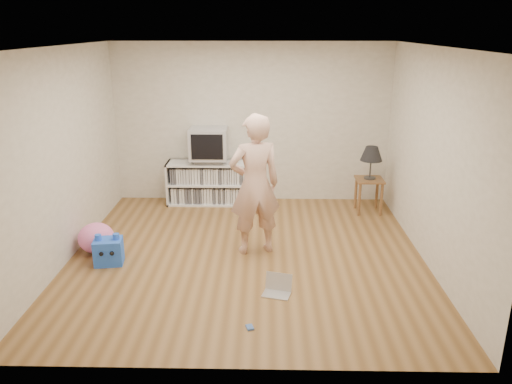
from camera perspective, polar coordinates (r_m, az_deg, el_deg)
The scene contains 13 objects.
ground at distance 6.50m, azimuth -1.05°, elevation -7.27°, with size 4.50×4.50×0.00m, color brown.
walls at distance 6.05m, azimuth -1.13°, elevation 3.90°, with size 4.52×4.52×2.60m.
ceiling at distance 5.86m, azimuth -1.21°, elevation 16.29°, with size 4.50×4.50×0.01m, color white.
media_unit at distance 8.32m, azimuth -5.26°, elevation 1.09°, with size 1.40×0.45×0.70m.
dvd_deck at distance 8.20m, azimuth -5.35°, elevation 3.62°, with size 0.45×0.35×0.07m, color gray.
crt_tv at distance 8.13m, azimuth -5.41°, elevation 5.56°, with size 0.60×0.53×0.50m.
side_table at distance 8.04m, azimuth 12.79°, elevation 0.58°, with size 0.42×0.42×0.55m.
table_lamp at distance 7.90m, azimuth 13.06°, elevation 4.21°, with size 0.34×0.34×0.52m.
person at distance 6.29m, azimuth -0.14°, elevation 0.80°, with size 0.67×0.44×1.82m, color beige.
laptop at distance 5.64m, azimuth 2.48°, elevation -10.91°, with size 0.35×0.31×0.21m.
playing_cards at distance 5.07m, azimuth -0.72°, elevation -15.20°, with size 0.07×0.09×0.02m, color #446AB7.
plush_blue at distance 6.49m, azimuth -16.50°, elevation -6.49°, with size 0.38×0.33×0.39m.
plush_pink at distance 6.85m, azimuth -17.80°, elevation -5.01°, with size 0.46×0.46×0.39m, color pink.
Camera 1 is at (0.25, -5.85, 2.82)m, focal length 35.00 mm.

